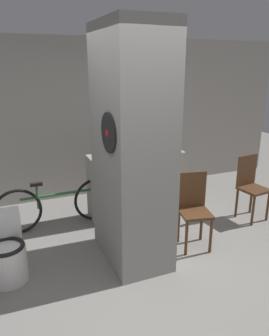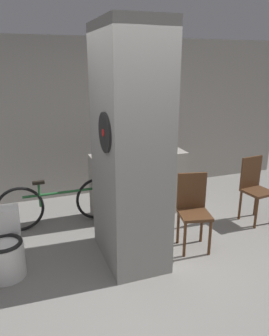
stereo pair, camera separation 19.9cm
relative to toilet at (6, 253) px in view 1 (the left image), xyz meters
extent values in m
plane|color=gray|center=(1.24, -0.63, -0.29)|extent=(14.00, 14.00, 0.00)
cube|color=gray|center=(1.24, 2.00, 1.01)|extent=(8.00, 0.06, 2.60)
cube|color=beige|center=(2.74, 1.96, 1.26)|extent=(0.44, 0.02, 0.34)
cube|color=#D86633|center=(2.74, 1.94, 1.26)|extent=(0.36, 0.01, 0.28)
cube|color=gray|center=(1.38, -0.12, 1.01)|extent=(0.63, 1.01, 2.60)
cylinder|color=black|center=(1.06, -0.32, 1.26)|extent=(0.03, 0.40, 0.40)
cylinder|color=red|center=(1.04, -0.32, 1.26)|extent=(0.01, 0.07, 0.07)
cube|color=gray|center=(1.88, 0.92, 0.18)|extent=(1.41, 0.44, 0.94)
cylinder|color=white|center=(0.00, -0.06, -0.10)|extent=(0.40, 0.40, 0.39)
torus|color=black|center=(0.00, -0.06, 0.11)|extent=(0.38, 0.38, 0.04)
cube|color=white|center=(0.00, 0.20, 0.24)|extent=(0.36, 0.20, 0.29)
cylinder|color=#4C2D19|center=(1.97, -0.38, -0.07)|extent=(0.04, 0.04, 0.44)
cylinder|color=#4C2D19|center=(2.27, -0.44, -0.07)|extent=(0.04, 0.04, 0.44)
cylinder|color=#4C2D19|center=(2.04, -0.08, -0.07)|extent=(0.04, 0.04, 0.44)
cylinder|color=#4C2D19|center=(2.34, -0.15, -0.07)|extent=(0.04, 0.04, 0.44)
cube|color=#4C2D19|center=(2.15, -0.26, 0.17)|extent=(0.43, 0.43, 0.04)
cube|color=#4C2D19|center=(2.19, -0.10, 0.42)|extent=(0.36, 0.11, 0.46)
cylinder|color=#4C2D19|center=(3.23, -0.09, -0.07)|extent=(0.04, 0.04, 0.44)
cylinder|color=#4C2D19|center=(3.54, -0.05, -0.07)|extent=(0.04, 0.04, 0.44)
cylinder|color=#4C2D19|center=(3.20, 0.22, -0.07)|extent=(0.04, 0.04, 0.44)
cylinder|color=#4C2D19|center=(3.50, 0.25, -0.07)|extent=(0.04, 0.04, 0.44)
cube|color=#4C2D19|center=(3.37, 0.08, 0.17)|extent=(0.40, 0.40, 0.04)
cube|color=#4C2D19|center=(3.35, 0.25, 0.42)|extent=(0.36, 0.07, 0.46)
torus|color=black|center=(0.18, 0.94, 0.03)|extent=(0.64, 0.04, 0.64)
torus|color=black|center=(1.26, 0.94, 0.03)|extent=(0.64, 0.04, 0.64)
cylinder|color=#266633|center=(0.72, 0.94, 0.20)|extent=(0.99, 0.04, 0.04)
cylinder|color=#266633|center=(0.45, 0.94, 0.20)|extent=(0.03, 0.03, 0.33)
cylinder|color=#266633|center=(1.20, 0.94, 0.20)|extent=(0.03, 0.03, 0.30)
cube|color=black|center=(0.45, 0.94, 0.38)|extent=(0.16, 0.06, 0.04)
cylinder|color=#262626|center=(1.20, 0.94, 0.34)|extent=(0.03, 0.42, 0.03)
cylinder|color=#267233|center=(1.98, 0.99, 0.76)|extent=(0.09, 0.09, 0.21)
cylinder|color=#267233|center=(1.98, 0.99, 0.92)|extent=(0.04, 0.04, 0.09)
sphere|color=#333333|center=(1.98, 0.99, 0.97)|extent=(0.04, 0.04, 0.04)
cylinder|color=silver|center=(2.09, 0.97, 0.75)|extent=(0.06, 0.06, 0.18)
cylinder|color=silver|center=(2.09, 0.97, 0.87)|extent=(0.02, 0.02, 0.08)
sphere|color=#333333|center=(2.09, 0.97, 0.92)|extent=(0.03, 0.03, 0.03)
camera|label=1|loc=(0.07, -3.29, 1.90)|focal=35.00mm
camera|label=2|loc=(0.26, -3.37, 1.90)|focal=35.00mm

